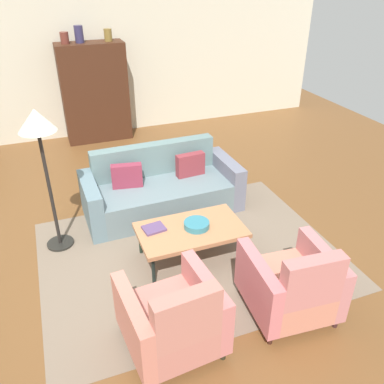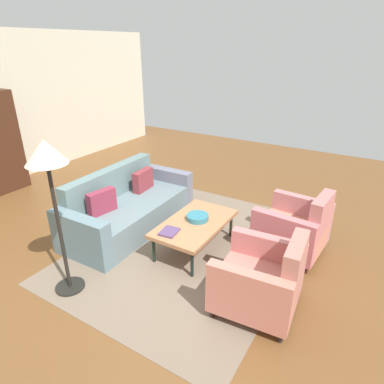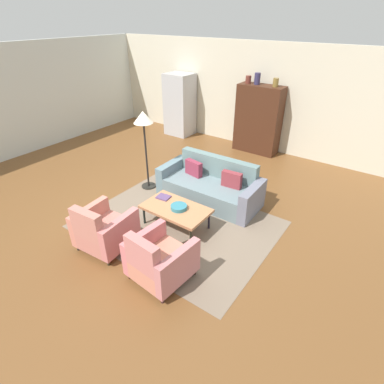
% 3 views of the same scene
% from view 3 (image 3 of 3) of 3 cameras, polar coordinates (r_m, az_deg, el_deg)
% --- Properties ---
extents(ground_plane, '(11.98, 11.98, 0.00)m').
position_cam_3_polar(ground_plane, '(6.15, -5.03, -3.05)').
color(ground_plane, brown).
extents(wall_back, '(9.98, 0.12, 2.80)m').
position_cam_3_polar(wall_back, '(8.88, 12.67, 16.95)').
color(wall_back, beige).
rests_on(wall_back, ground).
extents(wall_left, '(0.12, 8.26, 2.80)m').
position_cam_3_polar(wall_left, '(9.44, -30.19, 14.47)').
color(wall_left, silver).
rests_on(wall_left, ground).
extents(area_rug, '(3.40, 2.60, 0.01)m').
position_cam_3_polar(area_rug, '(5.69, -2.64, -6.06)').
color(area_rug, '#7C6A58').
rests_on(area_rug, ground).
extents(couch, '(2.12, 0.94, 0.86)m').
position_cam_3_polar(couch, '(6.31, 3.63, 1.06)').
color(couch, slate).
rests_on(couch, ground).
extents(coffee_table, '(1.20, 0.70, 0.40)m').
position_cam_3_polar(coffee_table, '(5.45, -3.06, -3.24)').
color(coffee_table, black).
rests_on(coffee_table, ground).
extents(armchair_left, '(0.86, 0.86, 0.88)m').
position_cam_3_polar(armchair_left, '(5.17, -16.43, -7.07)').
color(armchair_left, black).
rests_on(armchair_left, ground).
extents(armchair_right, '(0.86, 0.86, 0.88)m').
position_cam_3_polar(armchair_right, '(4.47, -6.39, -12.80)').
color(armchair_right, '#3C2212').
rests_on(armchair_right, ground).
extents(fruit_bowl, '(0.29, 0.29, 0.07)m').
position_cam_3_polar(fruit_bowl, '(5.37, -2.49, -2.86)').
color(fruit_bowl, teal).
rests_on(fruit_bowl, coffee_table).
extents(book_stack, '(0.26, 0.23, 0.03)m').
position_cam_3_polar(book_stack, '(5.72, -5.38, -0.95)').
color(book_stack, '#5C426F').
rests_on(book_stack, coffee_table).
extents(cabinet, '(1.20, 0.51, 1.80)m').
position_cam_3_polar(cabinet, '(8.64, 12.35, 13.16)').
color(cabinet, '#442415').
rests_on(cabinet, ground).
extents(vase_tall, '(0.15, 0.15, 0.19)m').
position_cam_3_polar(vase_tall, '(8.57, 10.54, 20.08)').
color(vase_tall, brown).
rests_on(vase_tall, cabinet).
extents(vase_round, '(0.15, 0.15, 0.29)m').
position_cam_3_polar(vase_round, '(8.45, 12.18, 20.11)').
color(vase_round, '#322E54').
rests_on(vase_round, cabinet).
extents(vase_small, '(0.14, 0.14, 0.21)m').
position_cam_3_polar(vase_small, '(8.27, 15.45, 19.23)').
color(vase_small, olive).
rests_on(vase_small, cabinet).
extents(refrigerator, '(0.80, 0.73, 1.85)m').
position_cam_3_polar(refrigerator, '(9.83, -2.31, 16.06)').
color(refrigerator, '#B7BABF').
rests_on(refrigerator, ground).
extents(floor_lamp, '(0.40, 0.40, 1.72)m').
position_cam_3_polar(floor_lamp, '(6.37, -9.07, 12.40)').
color(floor_lamp, black).
rests_on(floor_lamp, ground).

